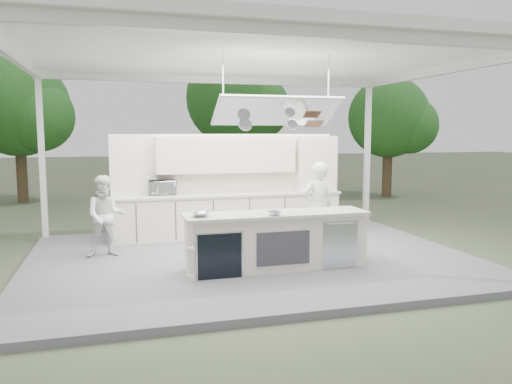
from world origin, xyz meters
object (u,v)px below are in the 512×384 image
object	(u,v)px
demo_island	(276,241)
head_chef	(318,207)
sous_chef	(106,216)
back_counter	(229,215)

from	to	relation	value
demo_island	head_chef	bearing A→B (deg)	38.86
head_chef	sous_chef	size ratio (longest dim) A/B	1.15
back_counter	sous_chef	xyz separation A→B (m)	(-2.57, -1.17, 0.27)
demo_island	head_chef	size ratio (longest dim) A/B	1.80
demo_island	sous_chef	size ratio (longest dim) A/B	2.07
demo_island	back_counter	world-z (taller)	same
sous_chef	head_chef	bearing A→B (deg)	-12.47
back_counter	head_chef	bearing A→B (deg)	-54.88
head_chef	back_counter	bearing A→B (deg)	-59.89
back_counter	head_chef	xyz separation A→B (m)	(1.33, -1.89, 0.38)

